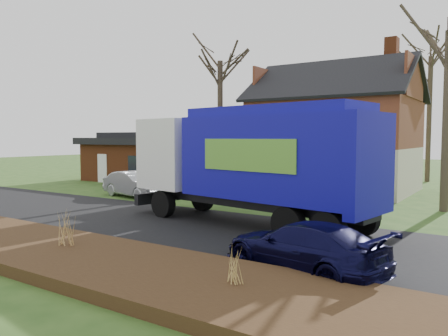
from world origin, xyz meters
The scene contains 12 objects.
ground centered at (0.00, 0.00, 0.00)m, with size 120.00×120.00×0.00m, color #294A18.
road centered at (0.00, 0.00, 0.01)m, with size 80.00×7.00×0.02m, color black.
mulch_verge centered at (0.00, -5.30, 0.15)m, with size 80.00×3.50×0.30m, color black.
main_house centered at (1.49, 13.91, 4.03)m, with size 12.95×8.95×9.26m.
ranch_house centered at (-12.00, 13.00, 1.81)m, with size 9.80×8.20×3.70m.
garbage_truck centered at (3.09, 1.47, 2.55)m, with size 10.61×4.37×4.42m.
silver_sedan centered at (-6.22, 4.78, 0.72)m, with size 1.53×4.39×1.45m, color #93969A.
navy_wagon centered at (6.98, -2.74, 0.63)m, with size 1.76×4.32×1.25m, color black.
tree_front_west centered at (-4.16, 10.21, 9.25)m, with size 3.78×3.78×11.23m.
tree_back centered at (6.01, 23.01, 10.53)m, with size 3.99×3.99×12.63m.
grass_clump_mid centered at (0.83, -5.03, 0.78)m, with size 0.35×0.28×0.96m.
grass_clump_east centered at (6.49, -5.17, 0.68)m, with size 0.31×0.25×0.76m.
Camera 1 is at (11.17, -12.67, 3.31)m, focal length 35.00 mm.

